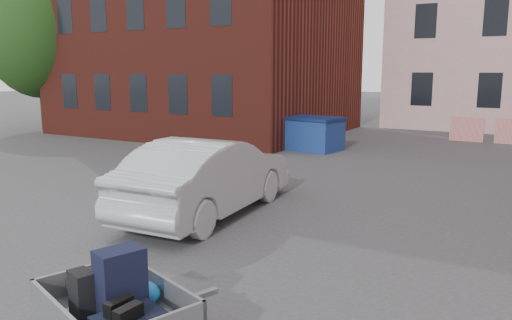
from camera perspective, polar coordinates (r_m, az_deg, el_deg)
The scene contains 6 objects.
ground at distance 9.23m, azimuth -5.21°, elevation -8.19°, with size 120.00×120.00×0.00m, color #38383A.
far_building at distance 38.45m, azimuth -11.31°, elevation 11.67°, with size 6.00×6.00×8.00m, color maroon.
tree at distance 26.62m, azimuth -23.57°, elevation 14.29°, with size 5.28×5.28×8.30m.
trailer at distance 5.35m, azimuth -15.89°, elevation -15.72°, with size 1.87×1.98×1.20m.
dumpster at distance 18.72m, azimuth 5.33°, elevation 3.16°, with size 3.13×1.97×1.23m.
silver_car at distance 10.22m, azimuth -5.45°, elevation -1.84°, with size 1.65×4.74×1.56m, color #AFB2B7.
Camera 1 is at (5.02, -7.18, 2.91)m, focal length 35.00 mm.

